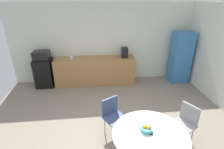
{
  "coord_description": "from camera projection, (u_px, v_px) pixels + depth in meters",
  "views": [
    {
      "loc": [
        -0.31,
        -2.7,
        2.72
      ],
      "look_at": [
        0.1,
        1.19,
        0.95
      ],
      "focal_mm": 27.8,
      "sensor_mm": 36.0,
      "label": 1
    }
  ],
  "objects": [
    {
      "name": "ground_plane",
      "position": [
        113.0,
        140.0,
        3.6
      ],
      "size": [
        6.0,
        6.0,
        0.0
      ],
      "primitive_type": "plane",
      "color": "gray"
    },
    {
      "name": "wall_back",
      "position": [
        103.0,
        43.0,
        5.78
      ],
      "size": [
        6.0,
        0.1,
        2.6
      ],
      "primitive_type": "cube",
      "color": "silver",
      "rests_on": "ground_plane"
    },
    {
      "name": "counter_block",
      "position": [
        95.0,
        71.0,
        5.78
      ],
      "size": [
        2.58,
        0.6,
        0.9
      ],
      "primitive_type": "cube",
      "color": "#9E7042",
      "rests_on": "ground_plane"
    },
    {
      "name": "mini_fridge",
      "position": [
        44.0,
        73.0,
        5.62
      ],
      "size": [
        0.54,
        0.54,
        0.92
      ],
      "primitive_type": "cube",
      "color": "black",
      "rests_on": "ground_plane"
    },
    {
      "name": "microwave",
      "position": [
        41.0,
        55.0,
        5.38
      ],
      "size": [
        0.48,
        0.38,
        0.26
      ],
      "primitive_type": "cube",
      "color": "black",
      "rests_on": "mini_fridge"
    },
    {
      "name": "locker_cabinet",
      "position": [
        180.0,
        57.0,
        5.8
      ],
      "size": [
        0.6,
        0.5,
        1.7
      ],
      "primitive_type": "cube",
      "color": "#3372B2",
      "rests_on": "ground_plane"
    },
    {
      "name": "round_table",
      "position": [
        150.0,
        139.0,
        2.79
      ],
      "size": [
        1.21,
        1.21,
        0.74
      ],
      "color": "silver",
      "rests_on": "ground_plane"
    },
    {
      "name": "chair_gray",
      "position": [
        186.0,
        120.0,
        3.37
      ],
      "size": [
        0.57,
        0.57,
        0.83
      ],
      "color": "silver",
      "rests_on": "ground_plane"
    },
    {
      "name": "chair_navy",
      "position": [
        112.0,
        113.0,
        3.59
      ],
      "size": [
        0.57,
        0.57,
        0.83
      ],
      "color": "silver",
      "rests_on": "ground_plane"
    },
    {
      "name": "fruit_bowl",
      "position": [
        146.0,
        129.0,
        2.78
      ],
      "size": [
        0.2,
        0.2,
        0.11
      ],
      "color": "teal",
      "rests_on": "round_table"
    },
    {
      "name": "mug_white",
      "position": [
        71.0,
        58.0,
        5.48
      ],
      "size": [
        0.13,
        0.08,
        0.09
      ],
      "color": "white",
      "rests_on": "counter_block"
    },
    {
      "name": "coffee_maker",
      "position": [
        124.0,
        52.0,
        5.63
      ],
      "size": [
        0.2,
        0.24,
        0.32
      ],
      "primitive_type": "cube",
      "color": "black",
      "rests_on": "counter_block"
    }
  ]
}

